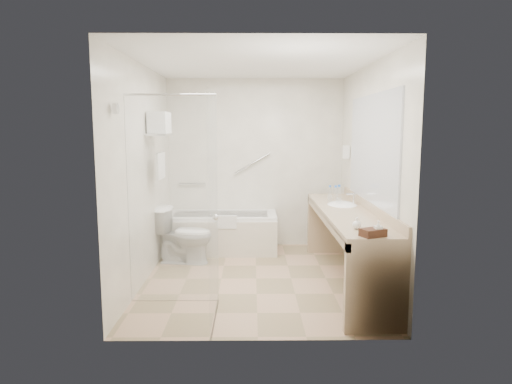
{
  "coord_description": "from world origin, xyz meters",
  "views": [
    {
      "loc": [
        -0.05,
        -5.24,
        1.78
      ],
      "look_at": [
        0.0,
        0.3,
        1.0
      ],
      "focal_mm": 32.0,
      "sensor_mm": 36.0,
      "label": 1
    }
  ],
  "objects_px": {
    "bathtub": "(221,232)",
    "water_bottle_left": "(330,192)",
    "amenity_basket": "(373,232)",
    "vanity_counter": "(346,229)",
    "toilet": "(184,235)"
  },
  "relations": [
    {
      "from": "amenity_basket",
      "to": "toilet",
      "type": "bearing_deg",
      "value": 133.16
    },
    {
      "from": "amenity_basket",
      "to": "water_bottle_left",
      "type": "bearing_deg",
      "value": 90.16
    },
    {
      "from": "vanity_counter",
      "to": "toilet",
      "type": "xyz_separation_m",
      "value": [
        -1.97,
        0.82,
        -0.27
      ]
    },
    {
      "from": "toilet",
      "to": "water_bottle_left",
      "type": "xyz_separation_m",
      "value": [
        1.94,
        0.08,
        0.56
      ]
    },
    {
      "from": "bathtub",
      "to": "water_bottle_left",
      "type": "distance_m",
      "value": 1.7
    },
    {
      "from": "vanity_counter",
      "to": "water_bottle_left",
      "type": "height_order",
      "value": "water_bottle_left"
    },
    {
      "from": "toilet",
      "to": "vanity_counter",
      "type": "bearing_deg",
      "value": -105.23
    },
    {
      "from": "bathtub",
      "to": "amenity_basket",
      "type": "xyz_separation_m",
      "value": [
        1.49,
        -2.64,
        0.61
      ]
    },
    {
      "from": "bathtub",
      "to": "water_bottle_left",
      "type": "bearing_deg",
      "value": -18.02
    },
    {
      "from": "vanity_counter",
      "to": "amenity_basket",
      "type": "distance_m",
      "value": 1.27
    },
    {
      "from": "toilet",
      "to": "amenity_basket",
      "type": "distance_m",
      "value": 2.89
    },
    {
      "from": "bathtub",
      "to": "amenity_basket",
      "type": "distance_m",
      "value": 3.09
    },
    {
      "from": "bathtub",
      "to": "amenity_basket",
      "type": "relative_size",
      "value": 7.75
    },
    {
      "from": "bathtub",
      "to": "water_bottle_left",
      "type": "relative_size",
      "value": 9.22
    },
    {
      "from": "amenity_basket",
      "to": "water_bottle_left",
      "type": "height_order",
      "value": "water_bottle_left"
    }
  ]
}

